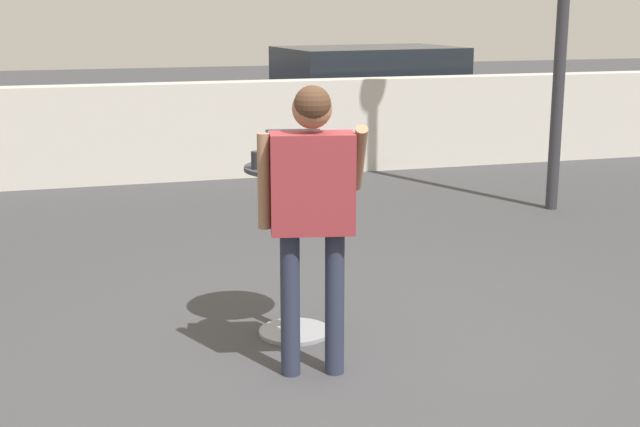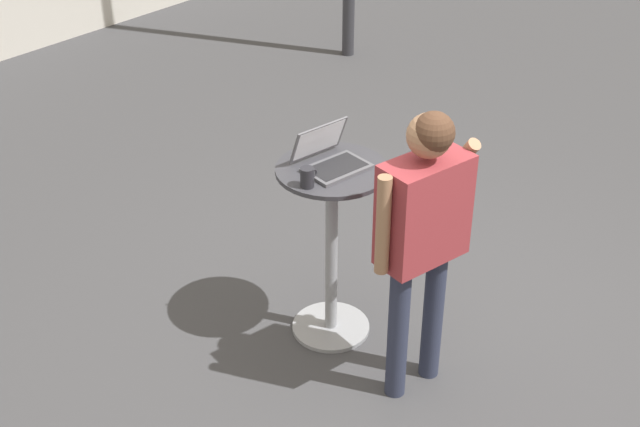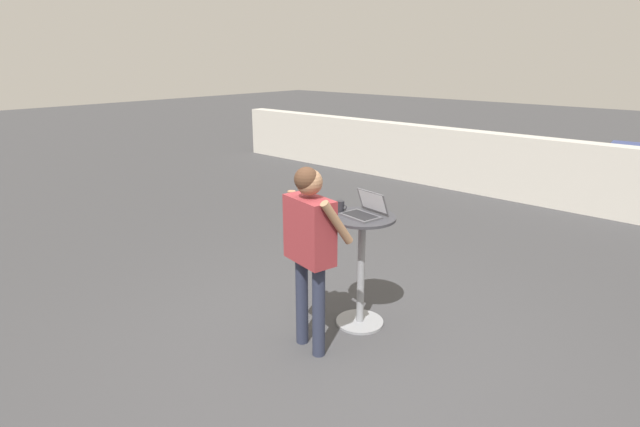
{
  "view_description": "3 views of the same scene",
  "coord_description": "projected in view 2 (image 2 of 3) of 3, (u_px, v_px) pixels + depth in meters",
  "views": [
    {
      "loc": [
        -1.54,
        -4.69,
        2.07
      ],
      "look_at": [
        -0.13,
        0.16,
        0.87
      ],
      "focal_mm": 50.0,
      "sensor_mm": 36.0,
      "label": 1
    },
    {
      "loc": [
        -3.36,
        -2.15,
        3.38
      ],
      "look_at": [
        -0.41,
        0.42,
        0.95
      ],
      "focal_mm": 50.0,
      "sensor_mm": 36.0,
      "label": 2
    },
    {
      "loc": [
        2.4,
        -2.93,
        2.48
      ],
      "look_at": [
        -0.34,
        0.11,
        1.18
      ],
      "focal_mm": 28.0,
      "sensor_mm": 36.0,
      "label": 3
    }
  ],
  "objects": [
    {
      "name": "ground_plane",
      "position": [
        421.0,
        350.0,
        5.13
      ],
      "size": [
        50.0,
        50.0,
        0.0
      ],
      "primitive_type": "plane",
      "color": "#3D3D3F"
    },
    {
      "name": "cafe_table",
      "position": [
        332.0,
        236.0,
        4.96
      ],
      "size": [
        0.61,
        0.61,
        1.09
      ],
      "color": "gray",
      "rests_on": "ground_plane"
    },
    {
      "name": "laptop",
      "position": [
        330.0,
        158.0,
        4.72
      ],
      "size": [
        0.38,
        0.36,
        0.22
      ],
      "color": "#515156",
      "rests_on": "cafe_table"
    },
    {
      "name": "coffee_mug",
      "position": [
        307.0,
        177.0,
        4.53
      ],
      "size": [
        0.11,
        0.07,
        0.11
      ],
      "color": "#232328",
      "rests_on": "cafe_table"
    },
    {
      "name": "standing_person",
      "position": [
        423.0,
        221.0,
        4.36
      ],
      "size": [
        0.63,
        0.34,
        1.64
      ],
      "color": "#282D42",
      "rests_on": "ground_plane"
    }
  ]
}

